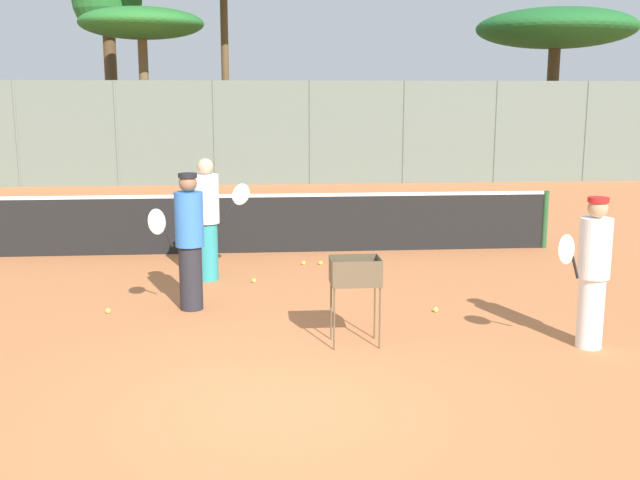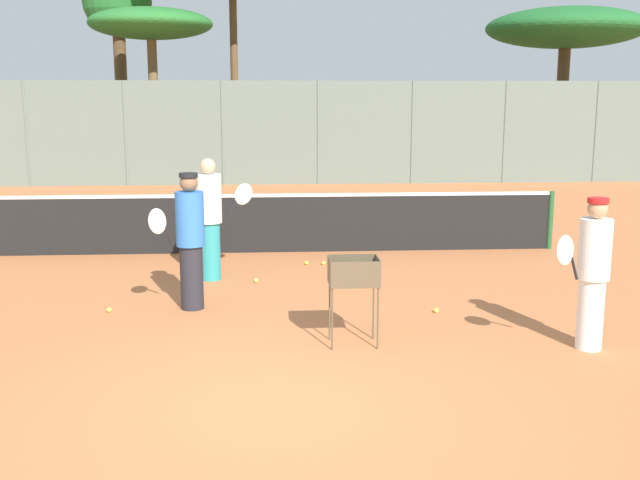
% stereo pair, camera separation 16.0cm
% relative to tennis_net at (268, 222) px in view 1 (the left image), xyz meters
% --- Properties ---
extents(ground_plane, '(80.00, 80.00, 0.00)m').
position_rel_tennis_net_xyz_m(ground_plane, '(0.00, -6.90, -0.56)').
color(ground_plane, '#C67242').
extents(tennis_net, '(10.37, 0.10, 1.07)m').
position_rel_tennis_net_xyz_m(tennis_net, '(0.00, 0.00, 0.00)').
color(tennis_net, '#26592D').
rests_on(tennis_net, ground_plane).
extents(back_fence, '(27.35, 0.08, 3.27)m').
position_rel_tennis_net_xyz_m(back_fence, '(-0.00, 10.68, 1.08)').
color(back_fence, slate).
rests_on(back_fence, ground_plane).
extents(tree_0, '(2.50, 2.50, 7.45)m').
position_rel_tennis_net_xyz_m(tree_0, '(-5.54, 15.62, 5.40)').
color(tree_0, brown).
rests_on(tree_0, ground_plane).
extents(tree_1, '(4.09, 4.09, 5.66)m').
position_rel_tennis_net_xyz_m(tree_1, '(-3.91, 12.67, 4.51)').
color(tree_1, brown).
rests_on(tree_1, ground_plane).
extents(tree_3, '(5.63, 5.63, 5.87)m').
position_rel_tennis_net_xyz_m(tree_3, '(10.51, 13.50, 4.55)').
color(tree_3, brown).
rests_on(tree_3, ground_plane).
extents(player_white_outfit, '(0.80, 0.58, 1.70)m').
position_rel_tennis_net_xyz_m(player_white_outfit, '(3.51, -5.52, 0.33)').
color(player_white_outfit, white).
rests_on(player_white_outfit, ground_plane).
extents(player_red_cap, '(0.90, 0.50, 1.87)m').
position_rel_tennis_net_xyz_m(player_red_cap, '(-0.95, -1.97, 0.40)').
color(player_red_cap, teal).
rests_on(player_red_cap, ground_plane).
extents(player_yellow_shirt, '(0.68, 0.77, 1.81)m').
position_rel_tennis_net_xyz_m(player_yellow_shirt, '(-1.08, -3.60, 0.38)').
color(player_yellow_shirt, '#26262D').
rests_on(player_yellow_shirt, ground_plane).
extents(ball_cart, '(0.56, 0.41, 1.01)m').
position_rel_tennis_net_xyz_m(ball_cart, '(0.92, -5.19, 0.22)').
color(ball_cart, brown).
rests_on(ball_cart, ground_plane).
extents(tennis_ball_1, '(0.07, 0.07, 0.07)m').
position_rel_tennis_net_xyz_m(tennis_ball_1, '(-0.25, -2.23, -0.53)').
color(tennis_ball_1, '#D1E54C').
rests_on(tennis_ball_1, ground_plane).
extents(tennis_ball_2, '(0.07, 0.07, 0.07)m').
position_rel_tennis_net_xyz_m(tennis_ball_2, '(0.57, -1.07, -0.53)').
color(tennis_ball_2, '#D1E54C').
rests_on(tennis_ball_2, ground_plane).
extents(tennis_ball_3, '(0.07, 0.07, 0.07)m').
position_rel_tennis_net_xyz_m(tennis_ball_3, '(-2.15, -3.71, -0.53)').
color(tennis_ball_3, '#D1E54C').
rests_on(tennis_ball_3, ground_plane).
extents(tennis_ball_4, '(0.07, 0.07, 0.07)m').
position_rel_tennis_net_xyz_m(tennis_ball_4, '(2.13, -4.01, -0.53)').
color(tennis_ball_4, '#D1E54C').
rests_on(tennis_ball_4, ground_plane).
extents(tennis_ball_5, '(0.07, 0.07, 0.07)m').
position_rel_tennis_net_xyz_m(tennis_ball_5, '(0.86, -1.10, -0.53)').
color(tennis_ball_5, '#D1E54C').
rests_on(tennis_ball_5, ground_plane).
extents(parked_car, '(4.20, 1.70, 1.60)m').
position_rel_tennis_net_xyz_m(parked_car, '(-6.00, 13.37, 0.10)').
color(parked_car, '#232328').
rests_on(parked_car, ground_plane).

